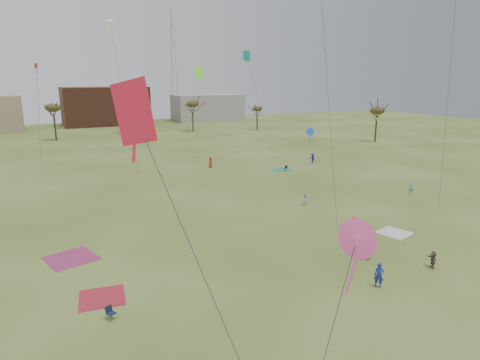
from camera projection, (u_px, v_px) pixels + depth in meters
name	position (u px, v px, depth m)	size (l,w,h in m)	color
ground	(314.00, 289.00, 30.26)	(260.00, 260.00, 0.00)	#44571B
flyer_near_right	(379.00, 275.00, 30.32)	(0.68, 0.44, 1.85)	navy
spectator_fore_c	(433.00, 260.00, 33.45)	(1.32, 0.42, 1.43)	brown
flyer_mid_b	(354.00, 225.00, 40.88)	(1.10, 0.63, 1.70)	#C94025
flyer_mid_c	(411.00, 187.00, 55.06)	(0.60, 0.39, 1.64)	#6BAEB3
spectator_mid_e	(306.00, 199.00, 49.79)	(0.77, 0.60, 1.59)	silver
flyer_far_b	(210.00, 162.00, 70.95)	(0.89, 0.58, 1.82)	red
flyer_far_c	(312.00, 158.00, 74.29)	(1.17, 0.67, 1.82)	navy
blanket_red	(102.00, 298.00, 29.05)	(3.04, 3.04, 0.03)	#AB222E
blanket_cream	(394.00, 233.00, 41.17)	(2.82, 2.82, 0.03)	silver
blanket_plum	(71.00, 258.00, 35.40)	(3.78, 3.78, 0.03)	#982E5C
blanket_olive	(282.00, 170.00, 69.46)	(3.00, 3.00, 0.03)	#31875D
camp_chair_left	(111.00, 315.00, 26.42)	(0.70, 0.72, 0.87)	#121D34
camp_chair_center	(368.00, 256.00, 35.20)	(0.74, 0.74, 0.87)	#131B36
camp_chair_right	(285.00, 169.00, 68.55)	(0.69, 0.67, 0.87)	#141233
kites_aloft	(205.00, 40.00, 44.89)	(65.10, 69.35, 27.15)	red
tree_line	(99.00, 112.00, 96.09)	(117.44, 49.32, 8.91)	#3A2B1E
building_brick	(105.00, 106.00, 135.27)	(26.00, 16.00, 12.00)	brown
building_grey	(208.00, 108.00, 149.07)	(24.00, 12.00, 9.00)	gray
radio_tower	(173.00, 65.00, 147.31)	(1.51, 1.72, 41.00)	#9EA3A8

